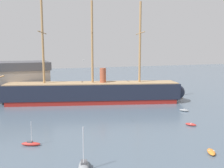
{
  "coord_description": "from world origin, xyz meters",
  "views": [
    {
      "loc": [
        -20.43,
        -17.1,
        16.25
      ],
      "look_at": [
        1.23,
        37.34,
        8.14
      ],
      "focal_mm": 40.02,
      "sensor_mm": 36.0,
      "label": 1
    }
  ],
  "objects_px": {
    "dinghy_foreground_right": "(211,152)",
    "dinghy_far_right": "(179,97)",
    "dinghy_mid_right": "(191,124)",
    "motorboat_distant_centre": "(83,97)",
    "seagull_in_flight": "(84,60)",
    "sailboat_mid_left": "(31,144)",
    "sailboat_foreground_left": "(84,166)",
    "dinghy_alongside_stern": "(184,110)",
    "tall_ship": "(93,92)"
  },
  "relations": [
    {
      "from": "sailboat_foreground_left",
      "to": "motorboat_distant_centre",
      "type": "relative_size",
      "value": 1.35
    },
    {
      "from": "dinghy_alongside_stern",
      "to": "dinghy_far_right",
      "type": "bearing_deg",
      "value": 57.14
    },
    {
      "from": "dinghy_foreground_right",
      "to": "dinghy_mid_right",
      "type": "bearing_deg",
      "value": 62.91
    },
    {
      "from": "dinghy_foreground_right",
      "to": "dinghy_alongside_stern",
      "type": "distance_m",
      "value": 27.47
    },
    {
      "from": "dinghy_mid_right",
      "to": "seagull_in_flight",
      "type": "relative_size",
      "value": 1.86
    },
    {
      "from": "dinghy_foreground_right",
      "to": "dinghy_mid_right",
      "type": "relative_size",
      "value": 1.13
    },
    {
      "from": "sailboat_mid_left",
      "to": "dinghy_alongside_stern",
      "type": "bearing_deg",
      "value": 14.23
    },
    {
      "from": "dinghy_far_right",
      "to": "dinghy_mid_right",
      "type": "bearing_deg",
      "value": -122.27
    },
    {
      "from": "dinghy_foreground_right",
      "to": "dinghy_far_right",
      "type": "distance_m",
      "value": 46.45
    },
    {
      "from": "sailboat_mid_left",
      "to": "motorboat_distant_centre",
      "type": "bearing_deg",
      "value": 62.07
    },
    {
      "from": "dinghy_foreground_right",
      "to": "dinghy_far_right",
      "type": "bearing_deg",
      "value": 59.37
    },
    {
      "from": "tall_ship",
      "to": "dinghy_alongside_stern",
      "type": "distance_m",
      "value": 27.43
    },
    {
      "from": "tall_ship",
      "to": "dinghy_alongside_stern",
      "type": "relative_size",
      "value": 24.26
    },
    {
      "from": "dinghy_mid_right",
      "to": "seagull_in_flight",
      "type": "distance_m",
      "value": 26.69
    },
    {
      "from": "dinghy_far_right",
      "to": "seagull_in_flight",
      "type": "bearing_deg",
      "value": -150.63
    },
    {
      "from": "dinghy_far_right",
      "to": "motorboat_distant_centre",
      "type": "relative_size",
      "value": 0.59
    },
    {
      "from": "dinghy_far_right",
      "to": "sailboat_mid_left",
      "type": "bearing_deg",
      "value": -152.45
    },
    {
      "from": "dinghy_foreground_right",
      "to": "sailboat_mid_left",
      "type": "height_order",
      "value": "sailboat_mid_left"
    },
    {
      "from": "tall_ship",
      "to": "sailboat_mid_left",
      "type": "height_order",
      "value": "tall_ship"
    },
    {
      "from": "sailboat_foreground_left",
      "to": "dinghy_far_right",
      "type": "distance_m",
      "value": 57.74
    },
    {
      "from": "dinghy_alongside_stern",
      "to": "seagull_in_flight",
      "type": "height_order",
      "value": "seagull_in_flight"
    },
    {
      "from": "sailboat_foreground_left",
      "to": "sailboat_mid_left",
      "type": "bearing_deg",
      "value": 117.31
    },
    {
      "from": "dinghy_foreground_right",
      "to": "dinghy_mid_right",
      "type": "distance_m",
      "value": 14.7
    },
    {
      "from": "tall_ship",
      "to": "sailboat_foreground_left",
      "type": "relative_size",
      "value": 10.01
    },
    {
      "from": "sailboat_mid_left",
      "to": "motorboat_distant_centre",
      "type": "xyz_separation_m",
      "value": [
        18.98,
        35.81,
        0.3
      ]
    },
    {
      "from": "dinghy_foreground_right",
      "to": "seagull_in_flight",
      "type": "bearing_deg",
      "value": 131.01
    },
    {
      "from": "sailboat_foreground_left",
      "to": "dinghy_mid_right",
      "type": "distance_m",
      "value": 28.86
    },
    {
      "from": "sailboat_foreground_left",
      "to": "dinghy_alongside_stern",
      "type": "height_order",
      "value": "sailboat_foreground_left"
    },
    {
      "from": "dinghy_alongside_stern",
      "to": "motorboat_distant_centre",
      "type": "xyz_separation_m",
      "value": [
        -20.49,
        25.79,
        0.37
      ]
    },
    {
      "from": "sailboat_foreground_left",
      "to": "dinghy_alongside_stern",
      "type": "distance_m",
      "value": 39.87
    },
    {
      "from": "dinghy_alongside_stern",
      "to": "dinghy_far_right",
      "type": "height_order",
      "value": "dinghy_far_right"
    },
    {
      "from": "tall_ship",
      "to": "dinghy_alongside_stern",
      "type": "bearing_deg",
      "value": -44.92
    },
    {
      "from": "sailboat_mid_left",
      "to": "dinghy_far_right",
      "type": "height_order",
      "value": "sailboat_mid_left"
    },
    {
      "from": "sailboat_foreground_left",
      "to": "dinghy_mid_right",
      "type": "bearing_deg",
      "value": 22.1
    },
    {
      "from": "sailboat_mid_left",
      "to": "dinghy_alongside_stern",
      "type": "distance_m",
      "value": 40.72
    },
    {
      "from": "dinghy_foreground_right",
      "to": "motorboat_distant_centre",
      "type": "distance_m",
      "value": 50.31
    },
    {
      "from": "sailboat_foreground_left",
      "to": "seagull_in_flight",
      "type": "bearing_deg",
      "value": 74.0
    },
    {
      "from": "tall_ship",
      "to": "dinghy_mid_right",
      "type": "distance_m",
      "value": 32.86
    },
    {
      "from": "dinghy_far_right",
      "to": "dinghy_alongside_stern",
      "type": "bearing_deg",
      "value": -122.86
    },
    {
      "from": "dinghy_foreground_right",
      "to": "dinghy_alongside_stern",
      "type": "xyz_separation_m",
      "value": [
        13.36,
        24.01,
        -0.01
      ]
    },
    {
      "from": "sailboat_mid_left",
      "to": "dinghy_mid_right",
      "type": "bearing_deg",
      "value": -1.58
    },
    {
      "from": "seagull_in_flight",
      "to": "dinghy_foreground_right",
      "type": "bearing_deg",
      "value": -48.99
    },
    {
      "from": "sailboat_mid_left",
      "to": "seagull_in_flight",
      "type": "bearing_deg",
      "value": 20.25
    },
    {
      "from": "sailboat_foreground_left",
      "to": "dinghy_foreground_right",
      "type": "distance_m",
      "value": 20.17
    },
    {
      "from": "dinghy_mid_right",
      "to": "motorboat_distant_centre",
      "type": "bearing_deg",
      "value": 110.64
    },
    {
      "from": "motorboat_distant_centre",
      "to": "seagull_in_flight",
      "type": "bearing_deg",
      "value": -104.78
    },
    {
      "from": "dinghy_alongside_stern",
      "to": "dinghy_far_right",
      "type": "xyz_separation_m",
      "value": [
        10.31,
        15.96,
        0.01
      ]
    },
    {
      "from": "dinghy_alongside_stern",
      "to": "seagull_in_flight",
      "type": "xyz_separation_m",
      "value": [
        -28.91,
        -6.12,
        13.92
      ]
    },
    {
      "from": "motorboat_distant_centre",
      "to": "seagull_in_flight",
      "type": "distance_m",
      "value": 35.68
    },
    {
      "from": "sailboat_mid_left",
      "to": "dinghy_alongside_stern",
      "type": "relative_size",
      "value": 1.69
    }
  ]
}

